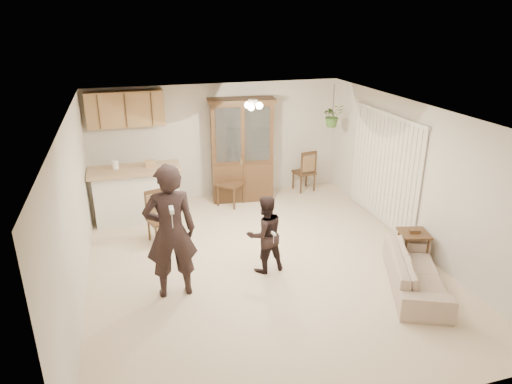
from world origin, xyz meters
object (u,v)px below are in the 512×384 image
object	(u,v)px
adult	(171,239)
chair_hutch_right	(304,179)
side_table	(412,246)
chair_hutch_left	(231,191)
china_hutch	(242,151)
sofa	(417,266)
chair_bar	(162,228)
child	(265,232)

from	to	relation	value
adult	chair_hutch_right	distance (m)	4.89
side_table	chair_hutch_left	world-z (taller)	chair_hutch_left
adult	china_hutch	xyz separation A→B (m)	(1.91, 3.33, 0.20)
sofa	chair_hutch_left	world-z (taller)	chair_hutch_left
chair_bar	chair_hutch_right	distance (m)	3.85
sofa	chair_hutch_right	size ratio (longest dim) A/B	1.92
sofa	adult	bearing A→B (deg)	100.19
china_hutch	chair_hutch_left	distance (m)	0.90
sofa	child	size ratio (longest dim) A/B	1.39
china_hutch	child	bearing A→B (deg)	-90.23
child	chair_bar	world-z (taller)	child
sofa	adult	xyz separation A→B (m)	(-3.49, 0.87, 0.53)
adult	side_table	bearing A→B (deg)	178.74
child	china_hutch	world-z (taller)	china_hutch
chair_bar	chair_hutch_right	size ratio (longest dim) A/B	0.98
side_table	chair_hutch_right	size ratio (longest dim) A/B	0.57
china_hutch	chair_bar	distance (m)	2.65
child	chair_hutch_right	bearing A→B (deg)	-130.04
chair_bar	side_table	bearing A→B (deg)	-41.93
sofa	child	bearing A→B (deg)	85.03
chair_hutch_left	chair_hutch_right	world-z (taller)	chair_hutch_left
chair_bar	chair_hutch_left	xyz separation A→B (m)	(1.60, 1.34, 0.04)
chair_hutch_right	china_hutch	bearing A→B (deg)	-4.87
adult	chair_hutch_left	world-z (taller)	adult
adult	side_table	distance (m)	3.98
chair_hutch_left	chair_hutch_right	distance (m)	1.88
child	sofa	bearing A→B (deg)	142.44
chair_hutch_left	side_table	bearing A→B (deg)	-9.24
china_hutch	chair_hutch_right	bearing A→B (deg)	11.98
china_hutch	chair_hutch_left	bearing A→B (deg)	-132.10
adult	chair_bar	bearing A→B (deg)	-89.00
adult	chair_hutch_right	world-z (taller)	adult
sofa	china_hutch	world-z (taller)	china_hutch
china_hutch	chair_hutch_right	distance (m)	1.73
sofa	chair_hutch_right	bearing A→B (deg)	24.98
china_hutch	side_table	distance (m)	4.09
china_hutch	chair_hutch_right	world-z (taller)	china_hutch
sofa	chair_bar	bearing A→B (deg)	77.75
adult	chair_hutch_left	distance (m)	3.49
sofa	side_table	distance (m)	0.87
adult	chair_bar	xyz separation A→B (m)	(-0.01, 1.71, -0.63)
child	chair_hutch_right	size ratio (longest dim) A/B	1.38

